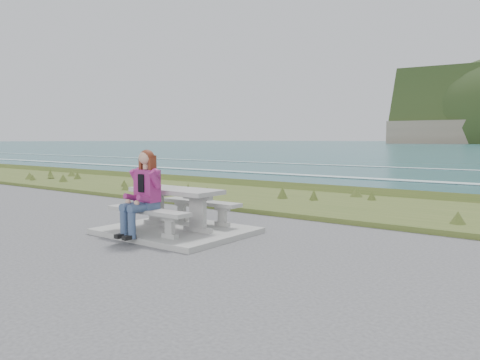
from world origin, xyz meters
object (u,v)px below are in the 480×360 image
object	(u,v)px
bench_landward	(148,215)
seated_woman	(140,204)
picnic_table	(176,197)
bench_seaward	(201,206)

from	to	relation	value
bench_landward	seated_woman	bearing A→B (deg)	-103.16
picnic_table	bench_landward	bearing A→B (deg)	-90.00
bench_seaward	seated_woman	xyz separation A→B (m)	(-0.03, -1.54, 0.20)
picnic_table	bench_landward	distance (m)	0.74
picnic_table	bench_landward	xyz separation A→B (m)	(0.00, -0.70, -0.23)
bench_seaward	picnic_table	bearing A→B (deg)	-90.00
bench_seaward	seated_woman	distance (m)	1.55
picnic_table	bench_landward	size ratio (longest dim) A/B	1.00
bench_landward	seated_woman	distance (m)	0.24
bench_landward	picnic_table	bearing A→B (deg)	90.00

